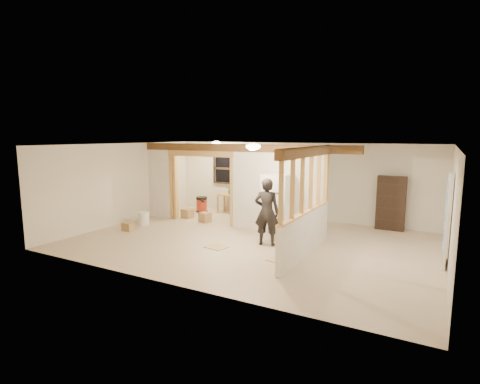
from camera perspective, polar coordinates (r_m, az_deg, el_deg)
The scene contains 30 objects.
floor at distance 9.85m, azimuth 1.71°, elevation -7.56°, with size 9.00×6.50×0.01m, color #C0AB8F.
ceiling at distance 9.46m, azimuth 1.77°, elevation 7.17°, with size 9.00×6.50×0.01m, color white.
wall_back at distance 12.54m, azimuth 8.50°, elevation 1.70°, with size 9.00×0.01×2.50m, color silver.
wall_front at distance 6.89m, azimuth -10.65°, elevation -4.02°, with size 9.00×0.01×2.50m, color silver.
wall_left at distance 12.27m, azimuth -17.34°, elevation 1.26°, with size 0.01×6.50×2.50m, color silver.
wall_right at distance 8.57m, azimuth 29.68°, elevation -2.54°, with size 0.01×6.50×2.50m, color silver.
partition_left_stub at distance 12.83m, azimuth -12.09°, elevation 1.76°, with size 0.90×0.12×2.50m, color white.
partition_center at distance 10.57m, azimuth 5.66°, elevation 0.48°, with size 2.80×0.12×2.50m, color white.
doorway_frame at distance 11.84m, azimuth -6.00°, elevation 0.61°, with size 2.46×0.14×2.20m, color tan.
header_beam_back at distance 11.00m, azimuth -0.05°, elevation 6.75°, with size 7.00×0.18×0.22m, color brown.
header_beam_right at distance 8.48m, azimuth 10.26°, elevation 6.05°, with size 0.18×3.30×0.22m, color brown.
pony_wall at distance 8.76m, azimuth 9.93°, elevation -6.32°, with size 0.12×3.20×1.00m, color white.
stud_partition at distance 8.54m, azimuth 10.13°, elevation 1.22°, with size 0.14×3.20×1.32m, color tan.
window_back at distance 13.55m, azimuth -1.98°, elevation 3.58°, with size 1.12×0.10×1.10m, color black.
french_door at distance 9.00m, azimuth 29.02°, elevation -3.62°, with size 0.12×0.86×2.00m, color white.
ceiling_dome_main at distance 8.88m, azimuth 2.04°, elevation 6.94°, with size 0.36×0.36×0.16m, color #FFEABF.
ceiling_dome_util at distance 12.70m, azimuth -3.63°, elevation 7.43°, with size 0.32×0.32×0.14m, color #FFEABF.
hanging_bulb at distance 11.85m, azimuth -3.38°, elevation 5.90°, with size 0.07×0.07×0.07m, color #FFD88C.
refrigerator at distance 10.20m, azimuth 5.68°, elevation -2.05°, with size 0.71×0.69×1.72m, color white.
woman at distance 9.36m, azimuth 4.10°, elevation -3.03°, with size 0.62×0.41×1.70m, color black.
work_table at distance 13.20m, azimuth -1.04°, elevation -1.84°, with size 1.09×0.55×0.69m, color tan.
potted_plant at distance 13.13m, azimuth -1.36°, elevation 0.40°, with size 0.32×0.28×0.35m, color #2F6223.
shop_vac at distance 13.56m, azimuth -5.86°, elevation -1.87°, with size 0.43×0.43×0.56m, color maroon.
bookshelf at distance 11.72m, azimuth 22.01°, elevation -1.59°, with size 0.79×0.26×1.58m, color black.
bucket at distance 11.90m, azimuth -14.46°, elevation -3.96°, with size 0.32×0.32×0.41m, color white.
box_util_a at distance 12.04m, azimuth -5.35°, elevation -3.84°, with size 0.35×0.30×0.30m, color #AB8452.
box_util_b at distance 12.69m, azimuth -8.01°, elevation -3.24°, with size 0.32×0.32×0.30m, color #AB8452.
box_front at distance 11.38m, azimuth -16.71°, elevation -5.07°, with size 0.29×0.24×0.24m, color #AB8452.
floor_panel_near at distance 8.48m, azimuth 6.43°, elevation -10.21°, with size 0.53×0.53×0.02m, color tan.
floor_panel_far at distance 9.36m, azimuth -3.60°, elevation -8.36°, with size 0.52×0.42×0.02m, color tan.
Camera 1 is at (4.29, -8.43, 2.74)m, focal length 28.00 mm.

